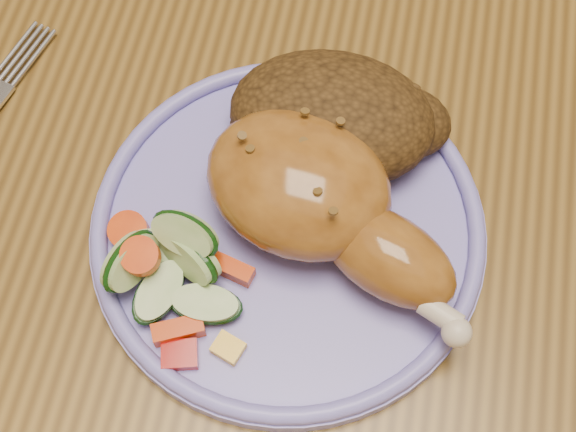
% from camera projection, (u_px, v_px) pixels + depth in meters
% --- Properties ---
extents(ground, '(4.00, 4.00, 0.00)m').
position_uv_depth(ground, '(326.00, 410.00, 1.18)').
color(ground, '#4E371B').
rests_on(ground, ground).
extents(dining_table, '(0.90, 1.40, 0.75)m').
position_uv_depth(dining_table, '(365.00, 219.00, 0.58)').
color(dining_table, brown).
rests_on(dining_table, ground).
extents(plate, '(0.23, 0.23, 0.01)m').
position_uv_depth(plate, '(288.00, 231.00, 0.47)').
color(plate, '#7E77D9').
rests_on(plate, dining_table).
extents(plate_rim, '(0.23, 0.23, 0.01)m').
position_uv_depth(plate_rim, '(288.00, 223.00, 0.46)').
color(plate_rim, '#7E77D9').
rests_on(plate_rim, plate).
extents(chicken_leg, '(0.17, 0.13, 0.06)m').
position_uv_depth(chicken_leg, '(320.00, 201.00, 0.45)').
color(chicken_leg, '#9C6020').
rests_on(chicken_leg, plate).
extents(rice_pilaf, '(0.13, 0.09, 0.05)m').
position_uv_depth(rice_pilaf, '(336.00, 119.00, 0.48)').
color(rice_pilaf, '#432C10').
rests_on(rice_pilaf, plate).
extents(vegetable_pile, '(0.09, 0.09, 0.05)m').
position_uv_depth(vegetable_pile, '(170.00, 269.00, 0.44)').
color(vegetable_pile, '#A50A05').
rests_on(vegetable_pile, plate).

